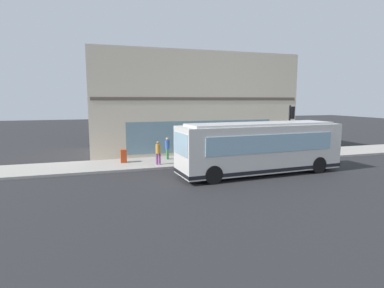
% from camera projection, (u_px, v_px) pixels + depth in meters
% --- Properties ---
extents(ground, '(120.00, 120.00, 0.00)m').
position_uv_depth(ground, '(238.00, 174.00, 18.90)').
color(ground, '#262628').
extents(sidewalk_curb, '(3.76, 40.00, 0.15)m').
position_uv_depth(sidewalk_curb, '(211.00, 159.00, 23.12)').
color(sidewalk_curb, '#9E9991').
rests_on(sidewalk_curb, ground).
extents(building_corner, '(7.23, 16.91, 8.17)m').
position_uv_depth(building_corner, '(189.00, 104.00, 27.72)').
color(building_corner, beige).
rests_on(building_corner, ground).
extents(city_bus_nearside, '(3.12, 10.17, 3.07)m').
position_uv_depth(city_bus_nearside, '(260.00, 148.00, 18.77)').
color(city_bus_nearside, silver).
rests_on(city_bus_nearside, ground).
extents(traffic_light_near_corner, '(0.32, 0.49, 3.88)m').
position_uv_depth(traffic_light_near_corner, '(291.00, 121.00, 23.14)').
color(traffic_light_near_corner, black).
rests_on(traffic_light_near_corner, sidewalk_curb).
extents(fire_hydrant, '(0.35, 0.35, 0.74)m').
position_uv_depth(fire_hydrant, '(288.00, 147.00, 26.25)').
color(fire_hydrant, red).
rests_on(fire_hydrant, sidewalk_curb).
extents(pedestrian_near_building_entrance, '(0.32, 0.32, 1.58)m').
position_uv_depth(pedestrian_near_building_entrance, '(167.00, 147.00, 22.73)').
color(pedestrian_near_building_entrance, '#3F8C4C').
rests_on(pedestrian_near_building_entrance, sidewalk_curb).
extents(pedestrian_by_light_pole, '(0.32, 0.32, 1.56)m').
position_uv_depth(pedestrian_by_light_pole, '(158.00, 151.00, 20.82)').
color(pedestrian_by_light_pole, '#8C3F8C').
rests_on(pedestrian_by_light_pole, sidewalk_curb).
extents(newspaper_vending_box, '(0.44, 0.42, 0.90)m').
position_uv_depth(newspaper_vending_box, '(124.00, 156.00, 21.56)').
color(newspaper_vending_box, '#BF3F19').
rests_on(newspaper_vending_box, sidewalk_curb).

